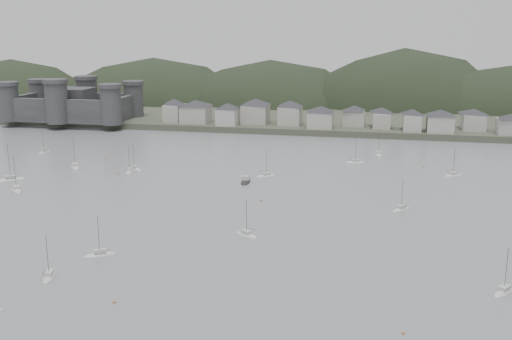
# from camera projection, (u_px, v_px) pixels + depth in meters

# --- Properties ---
(ground) EXTENTS (900.00, 900.00, 0.00)m
(ground) POSITION_uv_depth(u_px,v_px,m) (179.00, 285.00, 119.68)
(ground) COLOR slate
(ground) RESTS_ON ground
(far_shore_land) EXTENTS (900.00, 250.00, 3.00)m
(far_shore_land) POSITION_uv_depth(u_px,v_px,m) (323.00, 101.00, 399.89)
(far_shore_land) COLOR #383D2D
(far_shore_land) RESTS_ON ground
(forested_ridge) EXTENTS (851.55, 103.94, 102.57)m
(forested_ridge) POSITION_uv_depth(u_px,v_px,m) (327.00, 126.00, 377.59)
(forested_ridge) COLOR black
(forested_ridge) RESTS_ON ground
(castle) EXTENTS (66.00, 43.00, 20.00)m
(castle) POSITION_uv_depth(u_px,v_px,m) (73.00, 103.00, 312.08)
(castle) COLOR #302F32
(castle) RESTS_ON far_shore_land
(waterfront_town) EXTENTS (451.48, 28.46, 12.92)m
(waterfront_town) POSITION_uv_depth(u_px,v_px,m) (408.00, 117.00, 281.90)
(waterfront_town) COLOR gray
(waterfront_town) RESTS_ON far_shore_land
(sailboat_lead) EXTENTS (6.05, 7.09, 9.77)m
(sailboat_lead) POSITION_uv_depth(u_px,v_px,m) (504.00, 292.00, 116.35)
(sailboat_lead) COLOR beige
(sailboat_lead) RESTS_ON ground
(moored_fleet) EXTENTS (247.54, 161.06, 13.72)m
(moored_fleet) POSITION_uv_depth(u_px,v_px,m) (190.00, 192.00, 185.66)
(moored_fleet) COLOR beige
(moored_fleet) RESTS_ON ground
(motor_launch_far) EXTENTS (3.39, 8.41, 3.97)m
(motor_launch_far) POSITION_uv_depth(u_px,v_px,m) (246.00, 182.00, 198.00)
(motor_launch_far) COLOR black
(motor_launch_far) RESTS_ON ground
(mooring_buoys) EXTENTS (171.98, 127.77, 0.70)m
(mooring_buoys) POSITION_uv_depth(u_px,v_px,m) (241.00, 208.00, 170.05)
(mooring_buoys) COLOR #B4693C
(mooring_buoys) RESTS_ON ground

